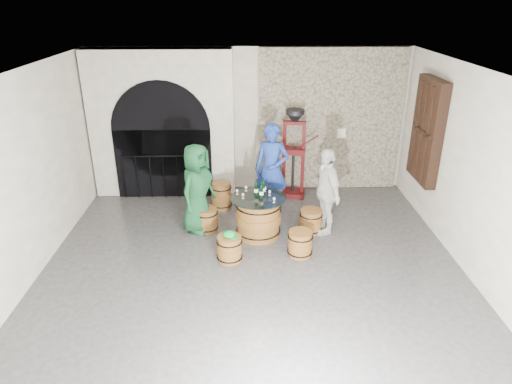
{
  "coord_description": "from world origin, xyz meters",
  "views": [
    {
      "loc": [
        -0.09,
        -5.98,
        4.23
      ],
      "look_at": [
        0.08,
        1.28,
        1.05
      ],
      "focal_mm": 32.0,
      "sensor_mm": 36.0,
      "label": 1
    }
  ],
  "objects_px": {
    "person_green": "(197,189)",
    "wine_bottle_left": "(256,189)",
    "barrel_stool_near_left": "(230,249)",
    "person_blue": "(272,170)",
    "wine_bottle_right": "(263,188)",
    "person_white": "(326,191)",
    "barrel_stool_left": "(206,220)",
    "barrel_stool_far": "(271,202)",
    "barrel_stool_near_right": "(300,243)",
    "barrel_stool_right": "(311,221)",
    "side_barrel": "(222,195)",
    "wine_bottle_center": "(261,191)",
    "barrel_table": "(258,217)",
    "corking_press": "(294,147)"
  },
  "relations": [
    {
      "from": "person_green",
      "to": "wine_bottle_left",
      "type": "relative_size",
      "value": 5.33
    },
    {
      "from": "barrel_stool_near_left",
      "to": "wine_bottle_left",
      "type": "height_order",
      "value": "wine_bottle_left"
    },
    {
      "from": "person_blue",
      "to": "person_green",
      "type": "bearing_deg",
      "value": -137.34
    },
    {
      "from": "wine_bottle_left",
      "to": "wine_bottle_right",
      "type": "relative_size",
      "value": 1.0
    },
    {
      "from": "person_white",
      "to": "barrel_stool_left",
      "type": "bearing_deg",
      "value": -108.0
    },
    {
      "from": "barrel_stool_far",
      "to": "person_white",
      "type": "relative_size",
      "value": 0.28
    },
    {
      "from": "barrel_stool_far",
      "to": "barrel_stool_near_right",
      "type": "xyz_separation_m",
      "value": [
        0.42,
        -1.7,
        0.0
      ]
    },
    {
      "from": "barrel_stool_near_left",
      "to": "wine_bottle_right",
      "type": "distance_m",
      "value": 1.36
    },
    {
      "from": "wine_bottle_left",
      "to": "barrel_stool_near_right",
      "type": "bearing_deg",
      "value": -47.5
    },
    {
      "from": "person_white",
      "to": "wine_bottle_right",
      "type": "xyz_separation_m",
      "value": [
        -1.17,
        -0.01,
        0.08
      ]
    },
    {
      "from": "person_white",
      "to": "barrel_stool_right",
      "type": "bearing_deg",
      "value": -99.61
    },
    {
      "from": "barrel_stool_near_left",
      "to": "side_barrel",
      "type": "bearing_deg",
      "value": 96.27
    },
    {
      "from": "barrel_stool_near_right",
      "to": "wine_bottle_center",
      "type": "xyz_separation_m",
      "value": [
        -0.65,
        0.69,
        0.69
      ]
    },
    {
      "from": "barrel_stool_left",
      "to": "person_green",
      "type": "xyz_separation_m",
      "value": [
        -0.14,
        0.03,
        0.64
      ]
    },
    {
      "from": "wine_bottle_left",
      "to": "barrel_stool_near_left",
      "type": "bearing_deg",
      "value": -116.43
    },
    {
      "from": "barrel_table",
      "to": "wine_bottle_right",
      "type": "height_order",
      "value": "wine_bottle_right"
    },
    {
      "from": "barrel_stool_left",
      "to": "barrel_stool_near_left",
      "type": "bearing_deg",
      "value": -66.54
    },
    {
      "from": "barrel_table",
      "to": "barrel_stool_near_left",
      "type": "xyz_separation_m",
      "value": [
        -0.52,
        -0.87,
        -0.16
      ]
    },
    {
      "from": "barrel_stool_far",
      "to": "wine_bottle_left",
      "type": "distance_m",
      "value": 1.17
    },
    {
      "from": "person_white",
      "to": "barrel_stool_near_left",
      "type": "bearing_deg",
      "value": -76.21
    },
    {
      "from": "side_barrel",
      "to": "barrel_stool_left",
      "type": "bearing_deg",
      "value": -103.85
    },
    {
      "from": "barrel_stool_near_right",
      "to": "barrel_stool_far",
      "type": "bearing_deg",
      "value": 103.83
    },
    {
      "from": "barrel_stool_left",
      "to": "person_white",
      "type": "distance_m",
      "value": 2.33
    },
    {
      "from": "barrel_table",
      "to": "side_barrel",
      "type": "height_order",
      "value": "barrel_table"
    },
    {
      "from": "barrel_stool_far",
      "to": "wine_bottle_center",
      "type": "bearing_deg",
      "value": -103.1
    },
    {
      "from": "person_green",
      "to": "wine_bottle_center",
      "type": "relative_size",
      "value": 5.33
    },
    {
      "from": "barrel_stool_right",
      "to": "wine_bottle_left",
      "type": "height_order",
      "value": "wine_bottle_left"
    },
    {
      "from": "barrel_stool_left",
      "to": "side_barrel",
      "type": "xyz_separation_m",
      "value": [
        0.25,
        1.0,
        0.06
      ]
    },
    {
      "from": "person_blue",
      "to": "barrel_stool_near_left",
      "type": "bearing_deg",
      "value": -98.21
    },
    {
      "from": "barrel_table",
      "to": "side_barrel",
      "type": "distance_m",
      "value": 1.43
    },
    {
      "from": "barrel_stool_far",
      "to": "wine_bottle_right",
      "type": "bearing_deg",
      "value": -103.07
    },
    {
      "from": "barrel_table",
      "to": "side_barrel",
      "type": "xyz_separation_m",
      "value": [
        -0.75,
        1.22,
        -0.1
      ]
    },
    {
      "from": "wine_bottle_center",
      "to": "corking_press",
      "type": "height_order",
      "value": "corking_press"
    },
    {
      "from": "barrel_stool_left",
      "to": "wine_bottle_center",
      "type": "xyz_separation_m",
      "value": [
        1.05,
        -0.26,
        0.69
      ]
    },
    {
      "from": "barrel_stool_right",
      "to": "wine_bottle_center",
      "type": "height_order",
      "value": "wine_bottle_center"
    },
    {
      "from": "barrel_stool_left",
      "to": "person_blue",
      "type": "relative_size",
      "value": 0.24
    },
    {
      "from": "barrel_table",
      "to": "barrel_stool_near_right",
      "type": "xyz_separation_m",
      "value": [
        0.71,
        -0.73,
        -0.16
      ]
    },
    {
      "from": "barrel_stool_far",
      "to": "person_white",
      "type": "height_order",
      "value": "person_white"
    },
    {
      "from": "side_barrel",
      "to": "wine_bottle_right",
      "type": "bearing_deg",
      "value": -52.39
    },
    {
      "from": "wine_bottle_right",
      "to": "wine_bottle_left",
      "type": "bearing_deg",
      "value": -162.16
    },
    {
      "from": "wine_bottle_center",
      "to": "side_barrel",
      "type": "distance_m",
      "value": 1.61
    },
    {
      "from": "barrel_table",
      "to": "barrel_stool_near_right",
      "type": "relative_size",
      "value": 2.23
    },
    {
      "from": "barrel_stool_far",
      "to": "barrel_stool_right",
      "type": "height_order",
      "value": "same"
    },
    {
      "from": "barrel_table",
      "to": "wine_bottle_left",
      "type": "distance_m",
      "value": 0.54
    },
    {
      "from": "barrel_stool_right",
      "to": "barrel_stool_near_right",
      "type": "xyz_separation_m",
      "value": [
        -0.3,
        -0.84,
        0.0
      ]
    },
    {
      "from": "wine_bottle_right",
      "to": "barrel_stool_near_left",
      "type": "bearing_deg",
      "value": -121.25
    },
    {
      "from": "person_white",
      "to": "barrel_stool_far",
      "type": "bearing_deg",
      "value": -146.57
    },
    {
      "from": "barrel_stool_far",
      "to": "wine_bottle_left",
      "type": "bearing_deg",
      "value": -110.25
    },
    {
      "from": "barrel_stool_right",
      "to": "side_barrel",
      "type": "relative_size",
      "value": 0.79
    },
    {
      "from": "person_blue",
      "to": "wine_bottle_right",
      "type": "distance_m",
      "value": 0.89
    }
  ]
}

